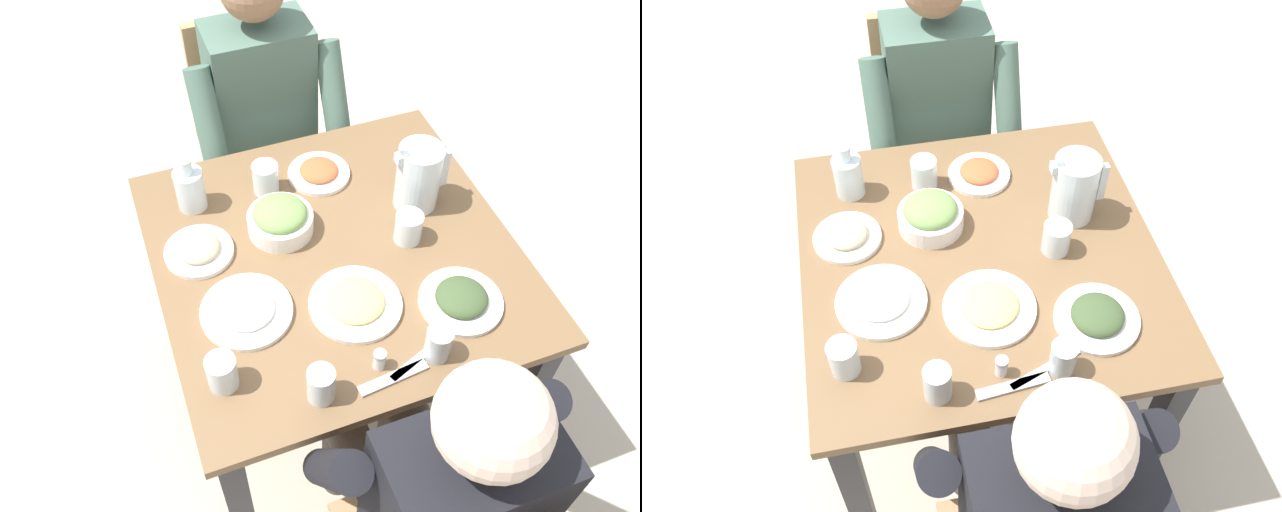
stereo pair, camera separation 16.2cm
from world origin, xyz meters
TOP-DOWN VIEW (x-y plane):
  - ground_plane at (0.00, 0.00)m, footprint 8.00×8.00m
  - dining_table at (0.00, 0.00)m, footprint 0.92×0.92m
  - chair_far at (0.01, 0.80)m, footprint 0.40×0.40m
  - diner_near at (-0.01, -0.60)m, footprint 0.48×0.53m
  - diner_far at (0.01, 0.60)m, footprint 0.48×0.53m
  - water_pitcher at (0.27, 0.09)m, footprint 0.16×0.12m
  - salad_bowl at (-0.11, 0.12)m, footprint 0.17×0.17m
  - plate_fries at (-0.02, -0.18)m, footprint 0.23×0.23m
  - plate_yoghurt at (-0.27, -0.11)m, footprint 0.22×0.22m
  - plate_rice_curry at (0.06, 0.28)m, footprint 0.18×0.18m
  - plate_beans at (-0.33, 0.12)m, footprint 0.18×0.18m
  - plate_dolmas at (0.23, -0.26)m, footprint 0.21×0.21m
  - water_glass_far_right at (0.19, -0.02)m, footprint 0.07×0.07m
  - water_glass_far_left at (0.11, -0.37)m, footprint 0.06×0.06m
  - water_glass_near_left at (-0.18, -0.37)m, footprint 0.06×0.06m
  - water_glass_near_right at (-0.10, 0.28)m, footprint 0.07×0.07m
  - water_glass_center at (-0.37, -0.27)m, footprint 0.07×0.07m
  - oil_carafe at (-0.31, 0.29)m, footprint 0.08×0.08m
  - salt_shaker at (-0.03, -0.35)m, footprint 0.03×0.03m
  - fork_near at (-0.01, -0.39)m, footprint 0.17×0.04m
  - knife_near at (0.07, -0.36)m, footprint 0.18×0.08m

SIDE VIEW (x-z plane):
  - ground_plane at x=0.00m, z-range 0.00..0.00m
  - chair_far at x=0.01m, z-range 0.06..0.95m
  - dining_table at x=0.00m, z-range 0.24..0.96m
  - diner_near at x=-0.01m, z-range 0.06..1.24m
  - diner_far at x=0.01m, z-range 0.06..1.24m
  - fork_near at x=-0.01m, z-range 0.71..0.72m
  - knife_near at x=0.07m, z-range 0.71..0.72m
  - plate_fries at x=-0.02m, z-range 0.71..0.74m
  - plate_rice_curry at x=0.06m, z-range 0.71..0.74m
  - plate_yoghurt at x=-0.27m, z-range 0.71..0.75m
  - plate_beans at x=-0.33m, z-range 0.71..0.75m
  - plate_dolmas at x=0.23m, z-range 0.71..0.75m
  - salt_shaker at x=-0.03m, z-range 0.71..0.77m
  - salad_bowl at x=-0.11m, z-range 0.71..0.80m
  - water_glass_far_right at x=0.19m, z-range 0.71..0.80m
  - water_glass_far_left at x=0.11m, z-range 0.71..0.80m
  - water_glass_near_right at x=-0.10m, z-range 0.71..0.80m
  - water_glass_center at x=-0.37m, z-range 0.71..0.80m
  - water_glass_near_left at x=-0.18m, z-range 0.71..0.81m
  - oil_carafe at x=-0.31m, z-range 0.69..0.85m
  - water_pitcher at x=0.27m, z-range 0.71..0.90m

